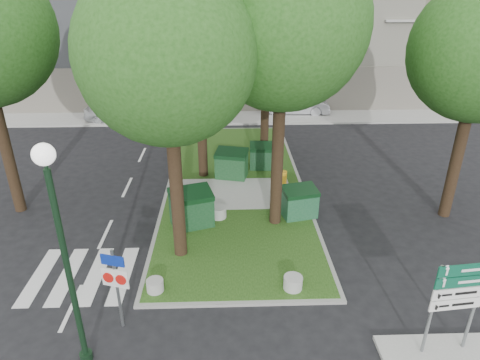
{
  "coord_description": "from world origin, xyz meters",
  "views": [
    {
      "loc": [
        0.14,
        -9.93,
        8.79
      ],
      "look_at": [
        0.62,
        4.38,
        2.0
      ],
      "focal_mm": 32.0,
      "sensor_mm": 36.0,
      "label": 1
    }
  ],
  "objects_px": {
    "dumpster_c": "(263,156)",
    "bollard_left": "(155,285)",
    "tree_median_near_left": "(169,36)",
    "tree_median_near_right": "(286,6)",
    "litter_bin": "(283,178)",
    "bollard_right": "(293,283)",
    "traffic_sign_pole": "(116,279)",
    "car_white": "(116,112)",
    "directional_sign": "(457,294)",
    "dumpster_b": "(232,164)",
    "dumpster_a": "(191,208)",
    "street_lamp": "(61,237)",
    "bollard_mid": "(218,212)",
    "tree_median_mid": "(200,25)",
    "dumpster_d": "(299,202)",
    "car_silver": "(296,103)"
  },
  "relations": [
    {
      "from": "tree_median_near_right",
      "to": "bollard_left",
      "type": "relative_size",
      "value": 21.79
    },
    {
      "from": "tree_median_mid",
      "to": "litter_bin",
      "type": "bearing_deg",
      "value": -17.97
    },
    {
      "from": "bollard_right",
      "to": "traffic_sign_pole",
      "type": "relative_size",
      "value": 0.23
    },
    {
      "from": "tree_median_near_left",
      "to": "street_lamp",
      "type": "relative_size",
      "value": 1.8
    },
    {
      "from": "car_silver",
      "to": "bollard_left",
      "type": "bearing_deg",
      "value": 163.47
    },
    {
      "from": "bollard_mid",
      "to": "car_white",
      "type": "relative_size",
      "value": 0.15
    },
    {
      "from": "dumpster_a",
      "to": "directional_sign",
      "type": "relative_size",
      "value": 0.69
    },
    {
      "from": "tree_median_near_left",
      "to": "bollard_left",
      "type": "xyz_separation_m",
      "value": [
        -0.69,
        -2.02,
        -7.01
      ]
    },
    {
      "from": "dumpster_a",
      "to": "litter_bin",
      "type": "distance_m",
      "value": 5.29
    },
    {
      "from": "dumpster_b",
      "to": "tree_median_near_right",
      "type": "bearing_deg",
      "value": -54.36
    },
    {
      "from": "litter_bin",
      "to": "traffic_sign_pole",
      "type": "distance_m",
      "value": 10.36
    },
    {
      "from": "dumpster_b",
      "to": "dumpster_a",
      "type": "bearing_deg",
      "value": -97.03
    },
    {
      "from": "litter_bin",
      "to": "tree_median_near_left",
      "type": "bearing_deg",
      "value": -127.89
    },
    {
      "from": "tree_median_near_right",
      "to": "bollard_mid",
      "type": "xyz_separation_m",
      "value": [
        -2.31,
        0.35,
        -7.64
      ]
    },
    {
      "from": "dumpster_c",
      "to": "dumpster_d",
      "type": "distance_m",
      "value": 4.97
    },
    {
      "from": "dumpster_a",
      "to": "directional_sign",
      "type": "distance_m",
      "value": 9.45
    },
    {
      "from": "car_white",
      "to": "dumpster_b",
      "type": "bearing_deg",
      "value": -134.95
    },
    {
      "from": "tree_median_near_left",
      "to": "directional_sign",
      "type": "distance_m",
      "value": 9.99
    },
    {
      "from": "tree_median_near_right",
      "to": "car_white",
      "type": "height_order",
      "value": "tree_median_near_right"
    },
    {
      "from": "bollard_right",
      "to": "traffic_sign_pole",
      "type": "bearing_deg",
      "value": -165.37
    },
    {
      "from": "dumpster_a",
      "to": "litter_bin",
      "type": "height_order",
      "value": "dumpster_a"
    },
    {
      "from": "traffic_sign_pole",
      "to": "dumpster_a",
      "type": "bearing_deg",
      "value": 89.34
    },
    {
      "from": "bollard_right",
      "to": "litter_bin",
      "type": "xyz_separation_m",
      "value": [
        0.61,
        7.38,
        0.1
      ]
    },
    {
      "from": "dumpster_c",
      "to": "dumpster_d",
      "type": "xyz_separation_m",
      "value": [
        1.04,
        -4.87,
        -0.0
      ]
    },
    {
      "from": "tree_median_near_right",
      "to": "dumpster_a",
      "type": "xyz_separation_m",
      "value": [
        -3.32,
        -0.16,
        -7.16
      ]
    },
    {
      "from": "directional_sign",
      "to": "tree_median_near_left",
      "type": "bearing_deg",
      "value": 141.04
    },
    {
      "from": "dumpster_a",
      "to": "dumpster_c",
      "type": "distance_m",
      "value": 6.28
    },
    {
      "from": "bollard_mid",
      "to": "car_silver",
      "type": "distance_m",
      "value": 15.53
    },
    {
      "from": "dumpster_c",
      "to": "car_white",
      "type": "distance_m",
      "value": 12.25
    },
    {
      "from": "bollard_right",
      "to": "bollard_mid",
      "type": "bearing_deg",
      "value": 117.94
    },
    {
      "from": "dumpster_b",
      "to": "traffic_sign_pole",
      "type": "relative_size",
      "value": 0.66
    },
    {
      "from": "car_white",
      "to": "dumpster_d",
      "type": "bearing_deg",
      "value": -136.2
    },
    {
      "from": "tree_median_near_left",
      "to": "dumpster_a",
      "type": "xyz_separation_m",
      "value": [
        0.18,
        1.84,
        -6.49
      ]
    },
    {
      "from": "car_white",
      "to": "directional_sign",
      "type": "bearing_deg",
      "value": -141.5
    },
    {
      "from": "tree_median_near_left",
      "to": "bollard_right",
      "type": "xyz_separation_m",
      "value": [
        3.53,
        -2.06,
        -6.99
      ]
    },
    {
      "from": "dumpster_b",
      "to": "tree_median_near_left",
      "type": "bearing_deg",
      "value": -92.82
    },
    {
      "from": "tree_median_mid",
      "to": "car_white",
      "type": "relative_size",
      "value": 2.44
    },
    {
      "from": "tree_median_mid",
      "to": "car_white",
      "type": "xyz_separation_m",
      "value": [
        -6.26,
        8.91,
        -6.28
      ]
    },
    {
      "from": "tree_median_near_right",
      "to": "dumpster_b",
      "type": "distance_m",
      "value": 8.51
    },
    {
      "from": "street_lamp",
      "to": "car_white",
      "type": "xyz_separation_m",
      "value": [
        -3.67,
        19.89,
        -2.98
      ]
    },
    {
      "from": "dumpster_c",
      "to": "bollard_left",
      "type": "bearing_deg",
      "value": -109.49
    },
    {
      "from": "dumpster_d",
      "to": "bollard_left",
      "type": "distance_m",
      "value": 6.75
    },
    {
      "from": "dumpster_c",
      "to": "bollard_left",
      "type": "distance_m",
      "value": 10.13
    },
    {
      "from": "car_silver",
      "to": "dumpster_a",
      "type": "bearing_deg",
      "value": 161.51
    },
    {
      "from": "dumpster_b",
      "to": "bollard_left",
      "type": "bearing_deg",
      "value": -93.5
    },
    {
      "from": "tree_median_near_left",
      "to": "tree_median_near_right",
      "type": "distance_m",
      "value": 4.09
    },
    {
      "from": "dumpster_a",
      "to": "traffic_sign_pole",
      "type": "xyz_separation_m",
      "value": [
        -1.59,
        -5.19,
        0.8
      ]
    },
    {
      "from": "dumpster_c",
      "to": "bollard_right",
      "type": "height_order",
      "value": "dumpster_c"
    },
    {
      "from": "tree_median_near_right",
      "to": "dumpster_c",
      "type": "bearing_deg",
      "value": 91.35
    },
    {
      "from": "tree_median_near_left",
      "to": "bollard_mid",
      "type": "xyz_separation_m",
      "value": [
        1.19,
        2.35,
        -6.97
      ]
    }
  ]
}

